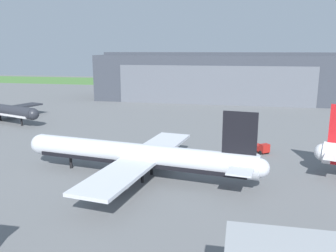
% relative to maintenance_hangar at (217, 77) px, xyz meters
% --- Properties ---
extents(ground_plane, '(440.00, 440.00, 0.00)m').
position_rel_maintenance_hangar_xyz_m(ground_plane, '(-2.56, -97.38, -10.43)').
color(ground_plane, slate).
extents(grass_field_strip, '(440.00, 56.00, 0.08)m').
position_rel_maintenance_hangar_xyz_m(grass_field_strip, '(-2.56, 79.69, -10.39)').
color(grass_field_strip, '#4A7A39').
rests_on(grass_field_strip, ground_plane).
extents(maintenance_hangar, '(108.54, 35.98, 21.78)m').
position_rel_maintenance_hangar_xyz_m(maintenance_hangar, '(0.00, 0.00, 0.00)').
color(maintenance_hangar, '#383D47').
rests_on(maintenance_hangar, ground_plane).
extents(airliner_near_left, '(46.39, 38.29, 13.40)m').
position_rel_maintenance_hangar_xyz_m(airliner_near_left, '(-6.71, -107.26, -6.28)').
color(airliner_near_left, silver).
rests_on(airliner_near_left, ground_plane).
extents(pushback_tractor, '(4.00, 4.36, 2.28)m').
position_rel_maintenance_hangar_xyz_m(pushback_tractor, '(16.32, -86.57, -9.30)').
color(pushback_tractor, '#AD1E19').
rests_on(pushback_tractor, ground_plane).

